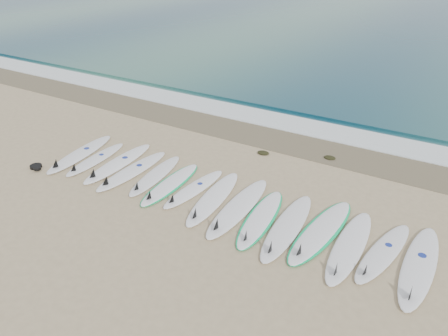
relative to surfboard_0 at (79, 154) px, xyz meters
The scene contains 23 objects.
ground 4.67m from the surfboard_0, ahead, with size 120.00×120.00×0.00m, color tan.
ocean 32.88m from the surfboard_0, 81.84° to the left, with size 120.00×55.00×0.03m, color #205253.
wet_sand_band 6.24m from the surfboard_0, 41.64° to the left, with size 120.00×1.80×0.01m, color brown.
foam_band 7.25m from the surfboard_0, 49.93° to the left, with size 120.00×1.40×0.04m, color silver.
wave_crest 8.45m from the surfboard_0, 56.49° to the left, with size 120.00×1.00×0.10m, color #205253.
surfboard_0 is the anchor object (origin of this frame).
surfboard_1 0.63m from the surfboard_0, ahead, with size 0.74×2.43×0.31m.
surfboard_2 1.38m from the surfboard_0, ahead, with size 0.81×2.84×0.36m.
surfboard_3 2.01m from the surfboard_0, ahead, with size 0.60×2.71×0.35m.
surfboard_4 2.71m from the surfboard_0, ahead, with size 0.88×2.50×0.31m.
surfboard_5 3.33m from the surfboard_0, ahead, with size 0.77×2.52×0.31m.
surfboard_6 3.98m from the surfboard_0, ahead, with size 0.60×2.34×0.30m.
surfboard_7 4.65m from the surfboard_0, ahead, with size 0.95×2.79×0.35m.
surfboard_8 5.37m from the surfboard_0, ahead, with size 0.77×2.94×0.37m.
surfboard_9 6.02m from the surfboard_0, ahead, with size 0.95×2.62×0.32m.
surfboard_10 6.67m from the surfboard_0, ahead, with size 0.81×2.86×0.36m.
surfboard_11 7.34m from the surfboard_0, ahead, with size 0.89×2.89×0.36m.
surfboard_12 8.03m from the surfboard_0, ahead, with size 0.68×2.79×0.35m.
surfboard_13 8.66m from the surfboard_0, ahead, with size 0.87×2.48×0.31m.
surfboard_14 9.35m from the surfboard_0, ahead, with size 0.63×2.84×0.36m.
seaweed_near 5.38m from the surfboard_0, 33.32° to the left, with size 0.36×0.28×0.07m, color black.
seaweed_far 7.28m from the surfboard_0, 30.35° to the left, with size 0.34×0.26×0.07m, color black.
leash_coil 1.23m from the surfboard_0, 109.29° to the right, with size 0.46×0.36×0.11m.
Camera 1 is at (4.93, -7.57, 5.57)m, focal length 35.00 mm.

